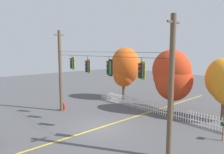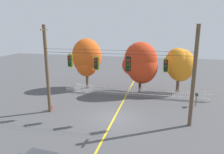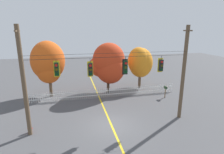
{
  "view_description": "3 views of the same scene",
  "coord_description": "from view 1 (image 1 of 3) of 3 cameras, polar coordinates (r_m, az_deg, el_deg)",
  "views": [
    {
      "loc": [
        12.53,
        -9.93,
        6.18
      ],
      "look_at": [
        0.24,
        1.09,
        4.04
      ],
      "focal_mm": 33.24,
      "sensor_mm": 36.0,
      "label": 1
    },
    {
      "loc": [
        3.73,
        -16.64,
        7.81
      ],
      "look_at": [
        -0.59,
        1.58,
        3.35
      ],
      "focal_mm": 33.1,
      "sensor_mm": 36.0,
      "label": 2
    },
    {
      "loc": [
        -2.98,
        -13.36,
        7.78
      ],
      "look_at": [
        0.31,
        1.08,
        3.86
      ],
      "focal_mm": 29.14,
      "sensor_mm": 36.0,
      "label": 3
    }
  ],
  "objects": [
    {
      "name": "fire_hydrant",
      "position": [
        22.29,
        -13.09,
        -7.9
      ],
      "size": [
        0.38,
        0.22,
        0.76
      ],
      "color": "red",
      "rests_on": "ground"
    },
    {
      "name": "lane_centerline_stripe",
      "position": [
        17.14,
        -3.34,
        -13.73
      ],
      "size": [
        0.16,
        36.0,
        0.01
      ],
      "primitive_type": "cube",
      "color": "gold",
      "rests_on": "ground"
    },
    {
      "name": "white_picket_fence",
      "position": [
        20.84,
        12.2,
        -8.42
      ],
      "size": [
        16.99,
        0.06,
        1.11
      ],
      "color": "white",
      "rests_on": "ground"
    },
    {
      "name": "traffic_signal_westbound_side",
      "position": [
        17.33,
        -6.74,
        2.94
      ],
      "size": [
        0.43,
        0.38,
        1.47
      ],
      "color": "black"
    },
    {
      "name": "autumn_maple_mid",
      "position": [
        21.26,
        16.16,
        0.27
      ],
      "size": [
        4.38,
        4.02,
        6.25
      ],
      "color": "#473828",
      "rests_on": "ground"
    },
    {
      "name": "roadside_mailbox",
      "position": [
        16.33,
        28.33,
        -11.49
      ],
      "size": [
        0.25,
        0.44,
        1.4
      ],
      "color": "brown",
      "rests_on": "ground"
    },
    {
      "name": "signal_support_span",
      "position": [
        16.12,
        -3.45,
        0.04
      ],
      "size": [
        12.97,
        1.1,
        8.11
      ],
      "color": "brown",
      "rests_on": "ground"
    },
    {
      "name": "autumn_maple_near_fence",
      "position": [
        25.94,
        3.56,
        2.41
      ],
      "size": [
        3.87,
        3.38,
        6.53
      ],
      "color": "brown",
      "rests_on": "ground"
    },
    {
      "name": "traffic_signal_eastbound_side",
      "position": [
        19.36,
        -10.91,
        3.72
      ],
      "size": [
        0.43,
        0.38,
        1.33
      ],
      "color": "black"
    },
    {
      "name": "ground",
      "position": [
        17.14,
        -3.34,
        -13.75
      ],
      "size": [
        80.0,
        80.0,
        0.0
      ],
      "primitive_type": "plane",
      "color": "#4C4C4F"
    },
    {
      "name": "traffic_signal_northbound_primary",
      "position": [
        15.17,
        -0.76,
        2.55
      ],
      "size": [
        0.43,
        0.38,
        1.45
      ],
      "color": "black"
    },
    {
      "name": "traffic_signal_southbound_primary",
      "position": [
        13.05,
        8.05,
        1.73
      ],
      "size": [
        0.43,
        0.38,
        1.4
      ],
      "color": "black"
    }
  ]
}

